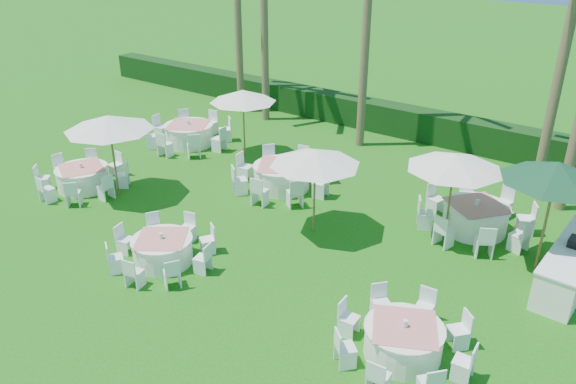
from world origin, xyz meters
name	(u,v)px	position (x,y,z in m)	size (l,w,h in m)	color
ground	(185,252)	(0.00, 0.00, 0.00)	(120.00, 120.00, 0.00)	#175B0F
hedge	(391,118)	(0.00, 12.00, 0.60)	(34.00, 1.00, 1.20)	black
banquet_table_a	(83,177)	(-5.67, 0.89, 0.40)	(2.98, 2.98, 0.91)	white
banquet_table_b	(163,249)	(-0.13, -0.65, 0.37)	(2.76, 2.76, 0.85)	white
banquet_table_c	(403,340)	(6.46, -0.19, 0.38)	(2.85, 2.85, 0.87)	white
banquet_table_d	(189,134)	(-5.79, 5.92, 0.45)	(3.39, 3.39, 1.01)	white
banquet_table_e	(282,176)	(-0.36, 4.82, 0.44)	(3.33, 3.33, 1.00)	white
banquet_table_f	(475,217)	(5.83, 5.78, 0.43)	(3.22, 3.22, 0.98)	white
umbrella_a	(109,123)	(-4.32, 1.24, 2.47)	(2.75, 2.75, 2.70)	brown
umbrella_b	(315,157)	(2.12, 3.04, 2.27)	(2.51, 2.51, 2.49)	brown
umbrella_c	(243,96)	(-3.23, 6.31, 2.33)	(2.44, 2.44, 2.55)	brown
umbrella_d	(455,162)	(5.29, 5.01, 2.27)	(2.59, 2.59, 2.49)	brown
umbrella_green	(557,172)	(7.81, 4.80, 2.69)	(2.58, 2.58, 2.95)	brown
palm_b	(264,12)	(-5.31, 10.26, 4.68)	(4.39, 4.18, 8.46)	brown
palm_d	(566,43)	(6.49, 10.00, 4.75)	(4.39, 4.20, 8.59)	brown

